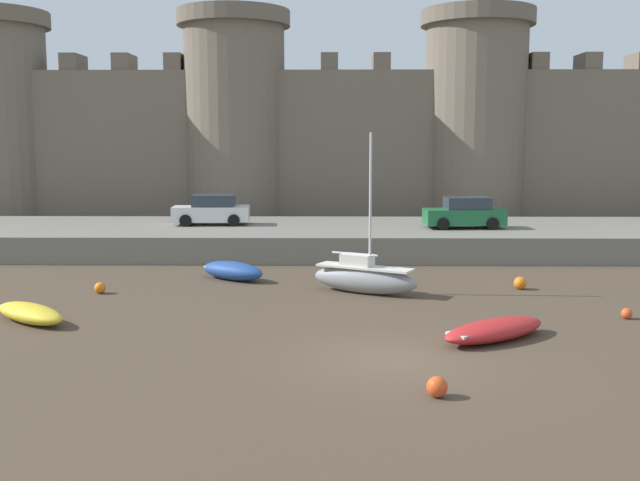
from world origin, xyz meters
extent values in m
plane|color=#4C3D2D|center=(0.00, 0.00, 0.00)|extent=(160.00, 160.00, 0.00)
cube|color=slate|center=(0.00, 20.21, 0.65)|extent=(59.54, 10.00, 1.31)
cube|color=#706354|center=(0.00, 30.51, 5.16)|extent=(47.54, 2.80, 10.31)
cylinder|color=#706354|center=(-7.92, 30.51, 6.59)|extent=(6.58, 6.58, 13.19)
cylinder|color=#675B4D|center=(-7.92, 30.51, 13.69)|extent=(7.36, 7.36, 1.00)
cylinder|color=#706354|center=(7.92, 30.51, 6.59)|extent=(6.58, 6.58, 13.19)
cylinder|color=#675B4D|center=(7.92, 30.51, 13.69)|extent=(7.36, 7.36, 1.00)
cube|color=#6A5E4F|center=(-18.51, 30.51, 10.86)|extent=(1.10, 2.52, 1.10)
cube|color=#6A5E4F|center=(-15.14, 30.51, 10.86)|extent=(1.10, 2.52, 1.10)
cube|color=#6A5E4F|center=(-11.78, 30.51, 10.86)|extent=(1.10, 2.52, 1.10)
cube|color=#6A5E4F|center=(-1.68, 30.51, 10.86)|extent=(1.10, 2.52, 1.10)
cube|color=#6A5E4F|center=(1.68, 30.51, 10.86)|extent=(1.10, 2.52, 1.10)
cube|color=#6A5E4F|center=(11.78, 30.51, 10.86)|extent=(1.10, 2.52, 1.10)
cube|color=#6A5E4F|center=(15.14, 30.51, 10.86)|extent=(1.10, 2.52, 1.10)
cube|color=#6A5E4F|center=(18.51, 30.51, 10.86)|extent=(1.10, 2.52, 1.10)
ellipsoid|color=red|center=(3.22, 2.08, 0.30)|extent=(3.93, 3.35, 0.61)
ellipsoid|color=#F23939|center=(3.22, 2.08, 0.36)|extent=(3.19, 2.70, 0.33)
cube|color=beige|center=(3.46, 2.25, 0.40)|extent=(0.81, 1.01, 0.06)
cube|color=beige|center=(1.99, 1.19, 0.38)|extent=(0.65, 0.74, 0.08)
ellipsoid|color=yellow|center=(-11.34, 4.03, 0.31)|extent=(3.32, 2.96, 0.61)
ellipsoid|color=#F2F246|center=(-11.34, 4.03, 0.37)|extent=(2.69, 2.39, 0.34)
cube|color=beige|center=(-11.14, 3.87, 0.41)|extent=(0.74, 0.86, 0.06)
cube|color=beige|center=(-12.37, 4.84, 0.39)|extent=(0.60, 0.65, 0.08)
ellipsoid|color=#234793|center=(-5.75, 11.53, 0.39)|extent=(3.24, 2.73, 0.78)
ellipsoid|color=blue|center=(-5.75, 11.53, 0.45)|extent=(2.63, 2.20, 0.43)
cube|color=beige|center=(-5.55, 11.39, 0.49)|extent=(0.70, 0.89, 0.06)
cube|color=beige|center=(-6.77, 12.23, 0.47)|extent=(0.58, 0.66, 0.08)
ellipsoid|color=gray|center=(-0.31, 8.83, 0.53)|extent=(4.31, 2.96, 1.05)
cube|color=silver|center=(-0.31, 8.83, 1.01)|extent=(3.77, 2.58, 0.08)
cube|color=silver|center=(-0.59, 8.98, 1.27)|extent=(1.39, 1.17, 0.44)
cylinder|color=silver|center=(-0.12, 8.72, 3.60)|extent=(0.10, 0.10, 5.09)
cylinder|color=silver|center=(-0.69, 9.03, 1.50)|extent=(1.75, 0.98, 0.08)
sphere|color=#E04C1E|center=(8.16, 4.77, 0.18)|extent=(0.36, 0.36, 0.36)
sphere|color=orange|center=(-10.48, 8.64, 0.22)|extent=(0.44, 0.44, 0.44)
sphere|color=#E04C1E|center=(0.82, -2.91, 0.25)|extent=(0.49, 0.49, 0.49)
sphere|color=orange|center=(5.89, 9.68, 0.25)|extent=(0.50, 0.50, 0.50)
cube|color=#1E6638|center=(5.34, 19.30, 1.91)|extent=(4.19, 1.94, 0.80)
cube|color=#2D3842|center=(5.49, 19.31, 2.61)|extent=(2.34, 1.63, 0.64)
cylinder|color=black|center=(4.12, 18.37, 1.63)|extent=(0.65, 0.22, 0.64)
cylinder|color=black|center=(4.02, 20.07, 1.63)|extent=(0.65, 0.22, 0.64)
cylinder|color=black|center=(6.66, 18.52, 1.63)|extent=(0.65, 0.22, 0.64)
cylinder|color=black|center=(6.56, 20.22, 1.63)|extent=(0.65, 0.22, 0.64)
cube|color=silver|center=(-8.07, 20.70, 1.91)|extent=(4.19, 1.94, 0.80)
cube|color=#2D3842|center=(-7.92, 20.71, 2.61)|extent=(2.34, 1.63, 0.64)
cylinder|color=black|center=(-9.29, 19.78, 1.63)|extent=(0.65, 0.22, 0.64)
cylinder|color=black|center=(-9.39, 21.47, 1.63)|extent=(0.65, 0.22, 0.64)
cylinder|color=black|center=(-6.75, 19.93, 1.63)|extent=(0.65, 0.22, 0.64)
cylinder|color=black|center=(-6.85, 21.62, 1.63)|extent=(0.65, 0.22, 0.64)
camera|label=1|loc=(-1.66, -19.48, 5.86)|focal=42.00mm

